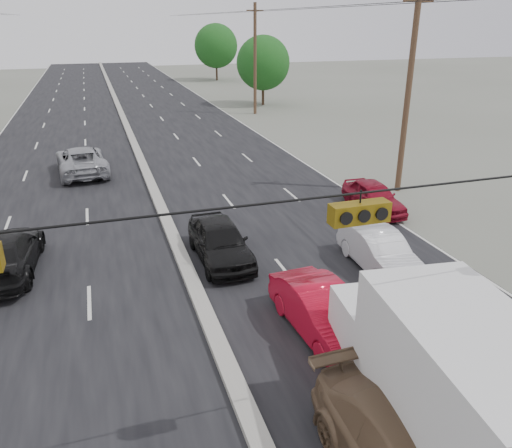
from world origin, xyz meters
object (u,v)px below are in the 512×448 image
object	(u,v)px
tree_right_far	(216,46)
box_truck	(445,381)
queue_car_b	(380,252)
oncoming_far	(81,161)
utility_pole_right_b	(408,93)
red_sedan	(322,312)
queue_car_e	(373,197)
utility_pole_right_c	(255,59)
queue_car_a	(220,241)
tree_right_mid	(263,63)
oncoming_near	(5,254)

from	to	relation	value
tree_right_far	box_truck	xyz separation A→B (m)	(-12.52, -70.45, -3.18)
queue_car_b	oncoming_far	bearing A→B (deg)	124.47
utility_pole_right_b	red_sedan	xyz separation A→B (m)	(-9.50, -10.85, -4.38)
queue_car_b	utility_pole_right_b	bearing A→B (deg)	55.61
box_truck	oncoming_far	size ratio (longest dim) A/B	1.23
queue_car_b	queue_car_e	size ratio (longest dim) A/B	1.03
utility_pole_right_c	queue_car_a	xyz separation A→B (m)	(-11.10, -30.28, -4.33)
tree_right_mid	box_truck	xyz separation A→B (m)	(-11.52, -45.45, -2.56)
queue_car_b	oncoming_far	world-z (taller)	oncoming_far
red_sedan	queue_car_e	distance (m)	10.74
tree_right_far	queue_car_b	world-z (taller)	tree_right_far
tree_right_mid	tree_right_far	xyz separation A→B (m)	(1.00, 25.00, 0.62)
queue_car_e	oncoming_far	bearing A→B (deg)	142.43
utility_pole_right_b	queue_car_a	world-z (taller)	utility_pole_right_b
queue_car_e	red_sedan	bearing A→B (deg)	-125.98
box_truck	queue_car_b	size ratio (longest dim) A/B	1.65
oncoming_near	queue_car_a	bearing A→B (deg)	173.29
red_sedan	queue_car_a	distance (m)	5.80
tree_right_mid	oncoming_near	bearing A→B (deg)	-121.90
queue_car_e	oncoming_far	xyz separation A→B (m)	(-13.16, 10.85, 0.09)
oncoming_far	queue_car_b	bearing A→B (deg)	116.98
tree_right_mid	box_truck	size ratio (longest dim) A/B	1.01
utility_pole_right_b	utility_pole_right_c	bearing A→B (deg)	90.00
utility_pole_right_b	box_truck	world-z (taller)	utility_pole_right_b
oncoming_near	oncoming_far	distance (m)	12.69
box_truck	tree_right_mid	bearing A→B (deg)	82.64
queue_car_a	queue_car_e	size ratio (longest dim) A/B	1.10
tree_right_far	box_truck	bearing A→B (deg)	-100.08
red_sedan	queue_car_e	xyz separation A→B (m)	(6.60, 8.47, -0.01)
red_sedan	queue_car_e	size ratio (longest dim) A/B	1.06
utility_pole_right_b	utility_pole_right_c	xyz separation A→B (m)	(0.00, 25.00, 0.00)
tree_right_mid	utility_pole_right_b	bearing A→B (deg)	-94.76
oncoming_far	queue_car_e	bearing A→B (deg)	135.24
tree_right_far	oncoming_far	xyz separation A→B (m)	(-19.56, -46.53, -4.16)
tree_right_mid	oncoming_far	bearing A→B (deg)	-130.77
queue_car_e	tree_right_mid	bearing A→B (deg)	82.47
utility_pole_right_b	oncoming_far	xyz separation A→B (m)	(-16.06, 8.47, -4.31)
utility_pole_right_b	oncoming_far	world-z (taller)	utility_pole_right_b
tree_right_mid	red_sedan	xyz separation A→B (m)	(-12.00, -40.85, -3.61)
utility_pole_right_b	oncoming_near	world-z (taller)	utility_pole_right_b
red_sedan	queue_car_e	bearing A→B (deg)	48.50
tree_right_mid	queue_car_b	xyz separation A→B (m)	(-8.30, -37.80, -3.63)
tree_right_far	red_sedan	size ratio (longest dim) A/B	1.86
utility_pole_right_b	queue_car_b	bearing A→B (deg)	-126.63
utility_pole_right_c	queue_car_e	distance (m)	27.88
oncoming_near	utility_pole_right_c	bearing A→B (deg)	-119.55
red_sedan	oncoming_far	distance (m)	20.41
tree_right_mid	oncoming_near	size ratio (longest dim) A/B	1.36
utility_pole_right_c	tree_right_far	world-z (taller)	utility_pole_right_c
box_truck	queue_car_b	world-z (taller)	box_truck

